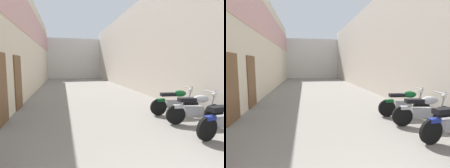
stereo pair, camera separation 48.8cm
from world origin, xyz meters
TOP-DOWN VIEW (x-y plane):
  - ground_plane at (0.00, 10.13)m, footprint 40.26×40.26m
  - building_left at (-3.53, 12.06)m, footprint 0.45×24.26m
  - building_right at (3.54, 12.13)m, footprint 0.45×24.26m
  - building_far_end at (0.00, 25.26)m, footprint 9.68×2.00m
  - motorcycle_fourth at (2.40, 4.19)m, footprint 1.84×0.58m
  - motorcycle_fifth at (2.40, 5.25)m, footprint 1.85×0.58m

SIDE VIEW (x-z plane):
  - ground_plane at x=0.00m, z-range 0.00..0.00m
  - motorcycle_fourth at x=2.40m, z-range -0.02..1.02m
  - motorcycle_fifth at x=2.40m, z-range -0.02..1.02m
  - building_far_end at x=0.00m, z-range 0.00..5.22m
  - building_right at x=3.54m, z-range 0.00..5.96m
  - building_left at x=-3.53m, z-range 0.02..6.17m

